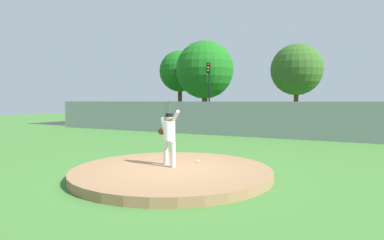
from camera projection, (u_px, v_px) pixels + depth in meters
ground_plane at (244, 147)px, 13.88m from camera, size 80.00×80.00×0.00m
asphalt_strip at (286, 131)px, 21.37m from camera, size 44.00×7.00×0.01m
pitchers_mound at (172, 172)px, 8.58m from camera, size 5.30×5.30×0.22m
pitcher_youth at (169, 134)px, 8.79m from camera, size 0.79×0.37×1.55m
baseball at (198, 161)px, 9.34m from camera, size 0.07×0.07×0.07m
chainlink_fence at (268, 120)px, 17.35m from camera, size 31.56×0.07×2.08m
parked_car_charcoal at (348, 122)px, 19.32m from camera, size 2.06×4.16×1.55m
parked_car_white at (237, 118)px, 23.10m from camera, size 2.11×4.51×1.68m
parked_car_teal at (161, 117)px, 25.63m from camera, size 1.77×4.47×1.59m
parked_car_red at (293, 119)px, 21.17m from camera, size 1.94×4.27×1.69m
traffic_cone_orange at (205, 126)px, 22.39m from camera, size 0.40×0.40×0.55m
traffic_light_near at (209, 83)px, 28.67m from camera, size 0.28×0.46×5.42m
tree_leaning_west at (180, 71)px, 36.41m from camera, size 4.66×4.66×7.74m
tree_broad_right at (205, 70)px, 31.95m from camera, size 5.75×5.75×8.00m
tree_slender_far at (297, 70)px, 29.19m from camera, size 4.67×4.67×7.22m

